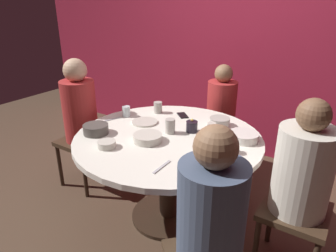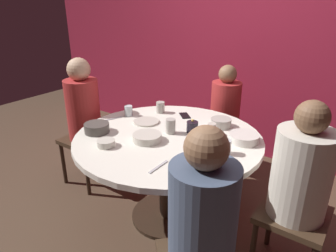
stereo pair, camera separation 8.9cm
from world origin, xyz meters
name	(u,v)px [view 2 (the right image)]	position (x,y,z in m)	size (l,w,h in m)	color
ground_plane	(168,216)	(0.00, 0.00, 0.00)	(8.00, 8.00, 0.00)	#4C3828
back_wall	(253,38)	(0.00, 1.56, 1.30)	(6.00, 0.10, 2.60)	maroon
dining_table	(168,153)	(0.00, 0.00, 0.60)	(1.40, 1.40, 0.74)	silver
seated_diner_left	(83,110)	(-0.95, 0.00, 0.75)	(0.40, 0.40, 1.22)	#3F2D1E
seated_diner_back	(225,107)	(0.00, 0.99, 0.69)	(0.40, 0.40, 1.11)	#3F2D1E
seated_diner_right	(301,176)	(0.95, 0.00, 0.73)	(0.40, 0.40, 1.19)	#3F2D1E
seated_diner_front_right	(203,219)	(0.68, -0.68, 0.74)	(0.57, 0.57, 1.21)	#3F2D1E
candle_holder	(192,127)	(0.11, 0.17, 0.78)	(0.09, 0.09, 0.11)	black
wine_glass	(208,154)	(0.50, -0.30, 0.87)	(0.08, 0.08, 0.18)	silver
dinner_plate	(146,122)	(-0.30, 0.12, 0.75)	(0.21, 0.21, 0.01)	beige
cell_phone	(185,116)	(-0.12, 0.43, 0.74)	(0.07, 0.14, 0.01)	black
bowl_serving_large	(244,138)	(0.50, 0.23, 0.77)	(0.22, 0.22, 0.06)	silver
bowl_salad_center	(221,123)	(0.24, 0.39, 0.77)	(0.16, 0.16, 0.07)	#B2ADA3
bowl_small_white	(106,143)	(-0.25, -0.39, 0.76)	(0.13, 0.13, 0.05)	beige
bowl_sauce_side	(147,137)	(-0.07, -0.16, 0.77)	(0.21, 0.21, 0.05)	beige
bowl_rice_portion	(97,128)	(-0.48, -0.26, 0.77)	(0.19, 0.19, 0.07)	#4C4742
cup_near_candle	(202,148)	(0.36, -0.13, 0.80)	(0.06, 0.06, 0.11)	silver
cup_by_left_diner	(212,129)	(0.25, 0.21, 0.78)	(0.06, 0.06, 0.09)	beige
cup_by_right_diner	(226,147)	(0.47, -0.01, 0.79)	(0.07, 0.07, 0.10)	silver
cup_center_front	(129,111)	(-0.53, 0.15, 0.78)	(0.07, 0.07, 0.09)	silver
cup_far_edge	(171,126)	(-0.02, 0.06, 0.79)	(0.08, 0.08, 0.11)	#B2ADA3
cup_beside_wine	(160,107)	(-0.35, 0.38, 0.79)	(0.08, 0.08, 0.10)	#B2ADA3
fork_near_plate	(158,167)	(0.22, -0.41, 0.74)	(0.02, 0.18, 0.01)	#B7B7BC
knife_near_plate	(113,119)	(-0.59, 0.01, 0.74)	(0.02, 0.18, 0.01)	#B7B7BC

